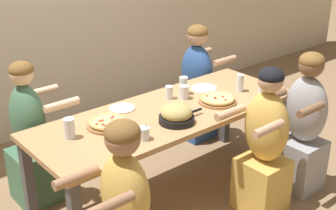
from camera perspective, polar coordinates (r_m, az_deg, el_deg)
The scene contains 19 objects.
ground_plane at distance 3.94m, azimuth -0.00°, elevation -10.62°, with size 18.00×18.00×0.00m, color #896B4C.
dining_table at distance 3.61m, azimuth -0.00°, elevation -1.91°, with size 2.17×0.80×0.74m.
pizza_board_main at distance 3.74m, azimuth 6.05°, elevation 0.68°, with size 0.30×0.30×0.05m.
pizza_board_second at distance 3.35m, azimuth -7.39°, elevation -2.17°, with size 0.30×0.30×0.05m.
skillet_bowl at distance 3.37m, azimuth 1.06°, elevation -1.20°, with size 0.38×0.26×0.14m.
empty_plate_a at distance 3.63m, azimuth -5.60°, elevation -0.38°, with size 0.20×0.20×0.02m.
empty_plate_b at distance 4.01m, azimuth 4.40°, elevation 2.06°, with size 0.22×0.22×0.02m.
cocktail_glass_blue at distance 3.14m, azimuth -2.97°, elevation -3.56°, with size 0.08×0.08×0.11m.
drinking_glass_a at distance 3.79m, azimuth 1.97°, elevation 1.51°, with size 0.08×0.08×0.11m.
drinking_glass_b at distance 3.84m, azimuth 11.39°, elevation 1.57°, with size 0.06×0.06×0.15m.
drinking_glass_c at distance 3.79m, azimuth 0.15°, elevation 1.45°, with size 0.07×0.07×0.11m.
drinking_glass_d at distance 3.97m, azimuth 8.76°, elevation 2.56°, with size 0.06×0.06×0.15m.
drinking_glass_e at distance 2.98m, azimuth -5.85°, elevation -4.77°, with size 0.07×0.07×0.14m.
drinking_glass_f at distance 3.22m, azimuth -11.94°, elevation -2.94°, with size 0.08×0.08×0.14m.
drinking_glass_g at distance 3.88m, azimuth 1.90°, elevation 2.29°, with size 0.07×0.07×0.15m.
diner_near_right at distance 3.90m, azimuth 16.15°, elevation -2.78°, with size 0.51×0.40×1.18m.
diner_far_right at distance 4.63m, azimuth 3.50°, elevation 2.26°, with size 0.51×0.40×1.16m.
diner_far_left at distance 3.75m, azimuth -16.38°, elevation -4.16°, with size 0.51×0.40×1.16m.
diner_near_midright at distance 3.55m, azimuth 11.64°, elevation -5.24°, with size 0.51×0.40×1.16m.
Camera 1 is at (-2.10, -2.50, 2.20)m, focal length 50.00 mm.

